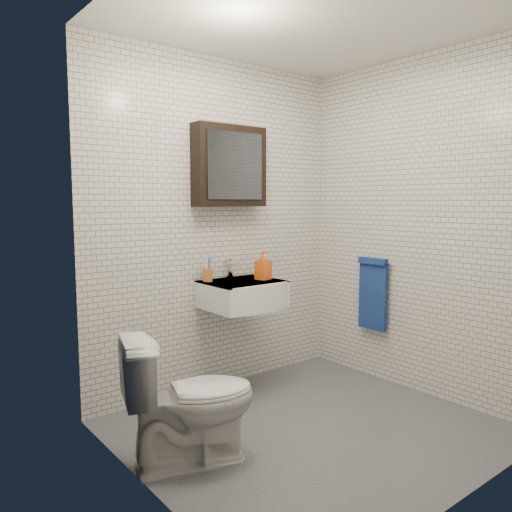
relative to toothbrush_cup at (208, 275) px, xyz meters
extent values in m
cube|color=#45474C|center=(0.16, -0.91, -0.90)|extent=(2.20, 2.00, 0.01)
cube|color=silver|center=(0.16, 0.09, 0.35)|extent=(2.20, 0.02, 2.50)
cube|color=silver|center=(0.16, -1.91, 0.35)|extent=(2.20, 0.02, 2.50)
cube|color=silver|center=(-0.94, -0.91, 0.35)|extent=(0.02, 2.00, 2.50)
cube|color=silver|center=(1.26, -0.91, 0.35)|extent=(0.02, 2.00, 2.50)
cube|color=white|center=(0.16, -0.91, 1.60)|extent=(2.20, 2.00, 0.02)
cube|color=white|center=(0.21, -0.14, -0.15)|extent=(0.55, 0.45, 0.20)
cylinder|color=silver|center=(0.21, -0.12, -0.06)|extent=(0.31, 0.31, 0.02)
cylinder|color=silver|center=(0.21, -0.12, -0.06)|extent=(0.04, 0.04, 0.01)
cube|color=white|center=(0.21, -0.14, -0.06)|extent=(0.55, 0.45, 0.01)
cylinder|color=silver|center=(0.21, 0.03, -0.02)|extent=(0.06, 0.06, 0.06)
cylinder|color=silver|center=(0.21, 0.03, 0.04)|extent=(0.03, 0.03, 0.08)
cylinder|color=silver|center=(0.21, -0.03, 0.07)|extent=(0.02, 0.12, 0.02)
cube|color=silver|center=(0.21, 0.06, 0.09)|extent=(0.02, 0.09, 0.01)
cube|color=black|center=(0.21, 0.02, 0.80)|extent=(0.60, 0.14, 0.60)
cube|color=#3F444C|center=(0.21, -0.06, 0.80)|extent=(0.49, 0.01, 0.49)
cylinder|color=silver|center=(1.22, -0.56, 0.05)|extent=(0.02, 0.30, 0.02)
cylinder|color=silver|center=(1.24, -0.44, 0.05)|extent=(0.04, 0.02, 0.02)
cylinder|color=silver|center=(1.24, -0.69, 0.05)|extent=(0.04, 0.02, 0.02)
cube|color=navy|center=(1.21, -0.56, -0.22)|extent=(0.03, 0.26, 0.54)
cube|color=navy|center=(1.20, -0.56, 0.06)|extent=(0.05, 0.26, 0.05)
cylinder|color=#B9692E|center=(0.00, 0.00, 0.00)|extent=(0.08, 0.08, 0.09)
cylinder|color=white|center=(-0.01, -0.01, 0.06)|extent=(0.02, 0.03, 0.18)
cylinder|color=#4043CD|center=(0.01, -0.01, 0.05)|extent=(0.01, 0.02, 0.16)
cylinder|color=white|center=(0.00, 0.01, 0.06)|extent=(0.02, 0.03, 0.19)
cylinder|color=#4043CD|center=(0.02, 0.01, 0.05)|extent=(0.02, 0.04, 0.17)
imported|color=orange|center=(0.38, -0.18, 0.06)|extent=(0.11, 0.12, 0.22)
imported|color=white|center=(-0.64, -0.80, -0.54)|extent=(0.80, 0.60, 0.73)
camera|label=1|loc=(-1.98, -3.07, 0.54)|focal=35.00mm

